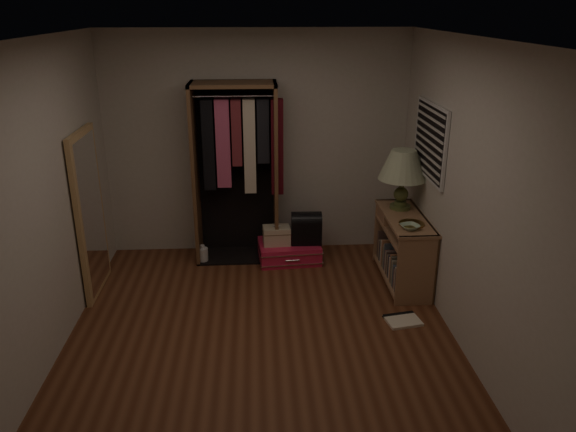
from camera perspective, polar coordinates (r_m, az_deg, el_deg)
The scene contains 13 objects.
ground at distance 5.25m, azimuth -2.73°, elevation -11.99°, with size 4.00×4.00×0.00m, color #532A17.
room_walls at distance 4.65m, azimuth -2.12°, elevation 4.07°, with size 3.52×4.02×2.60m.
console_bookshelf at distance 6.18m, azimuth 11.47°, elevation -3.00°, with size 0.42×1.12×0.75m.
open_wardrobe at distance 6.40m, azimuth -5.06°, elevation 5.87°, with size 1.02×0.50×2.05m.
floor_mirror at distance 6.01m, azimuth -19.46°, elevation 0.22°, with size 0.06×0.80×1.70m.
pink_suitcase at distance 6.61m, azimuth 0.12°, elevation -3.60°, with size 0.76×0.58×0.22m.
train_case at distance 6.50m, azimuth -1.17°, elevation -1.97°, with size 0.33×0.24×0.23m.
black_bag at distance 6.50m, azimuth 1.87°, elevation -1.12°, with size 0.35×0.23×0.38m.
table_lamp at distance 6.09m, azimuth 11.61°, elevation 4.99°, with size 0.58×0.58×0.65m.
brass_tray at distance 5.79m, azimuth 12.44°, elevation -0.78°, with size 0.34×0.34×0.01m.
ceramic_bowl at distance 5.67m, azimuth 12.28°, elevation -1.09°, with size 0.18×0.18×0.04m, color #9CBB9D.
white_jug at distance 6.64m, azimuth -8.64°, elevation -3.92°, with size 0.15×0.15×0.21m.
floor_book at distance 5.55m, azimuth 11.52°, elevation -10.27°, with size 0.36×0.31×0.03m.
Camera 1 is at (-0.01, -4.41, 2.83)m, focal length 35.00 mm.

